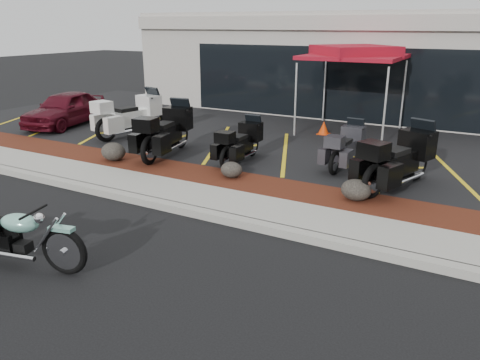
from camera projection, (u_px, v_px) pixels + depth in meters
The scene contains 18 objects.
ground at pixel (161, 231), 8.48m from camera, with size 90.00×90.00×0.00m, color black.
curb at pixel (189, 211), 9.20m from camera, with size 24.00×0.25×0.15m, color gray.
sidewalk at pixel (208, 199), 9.78m from camera, with size 24.00×1.20×0.15m, color gray.
mulch_bed at pixel (236, 183), 10.78m from camera, with size 24.00×1.20×0.16m, color #370F0C.
upper_lot at pixel (317, 136), 15.27m from camera, with size 26.00×9.60×0.15m, color black.
dealership_building at pixel (370, 62), 19.87m from camera, with size 18.00×8.16×4.00m.
boulder_left at pixel (113, 152), 12.20m from camera, with size 0.67×0.56×0.47m, color black.
boulder_mid at pixel (231, 170), 10.86m from camera, with size 0.53×0.44×0.37m, color black.
boulder_right at pixel (356, 190), 9.45m from camera, with size 0.61×0.51×0.43m, color black.
hero_cruiser at pixel (64, 244), 6.85m from camera, with size 2.84×0.72×1.00m, color #71AF9E, non-canonical shape.
touring_white at pixel (153, 110), 15.33m from camera, with size 2.53×0.96×1.47m, color white, non-canonical shape.
touring_black_front at pixel (180, 123), 13.32m from camera, with size 2.49×0.95×1.45m, color black, non-canonical shape.
touring_black_mid at pixel (253, 135), 12.55m from camera, with size 1.96×0.75×1.14m, color black, non-canonical shape.
touring_grey at pixel (354, 140), 12.11m from camera, with size 1.95×0.74×1.13m, color #2F2F34, non-canonical shape.
touring_black_rear at pixel (419, 150), 10.54m from camera, with size 2.45×0.94×1.43m, color black, non-canonical shape.
parked_car at pixel (65, 109), 16.37m from camera, with size 1.40×3.48×1.19m, color #4A0A16.
traffic_cone at pixel (324, 128), 15.17m from camera, with size 0.35×0.35×0.42m, color red.
popup_canopy at pixel (354, 54), 14.79m from camera, with size 3.18×3.18×2.76m.
Camera 1 is at (4.97, -6.11, 3.57)m, focal length 35.00 mm.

